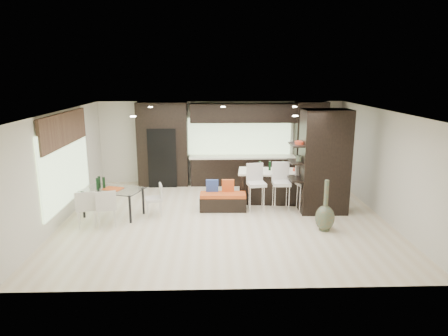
{
  "coord_description": "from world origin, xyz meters",
  "views": [
    {
      "loc": [
        -0.31,
        -9.62,
        3.58
      ],
      "look_at": [
        0.0,
        0.6,
        1.15
      ],
      "focal_mm": 32.0,
      "sensor_mm": 36.0,
      "label": 1
    }
  ],
  "objects_px": {
    "bench": "(223,202)",
    "chair_end": "(154,201)",
    "kitchen_island": "(276,186)",
    "stool_left": "(256,192)",
    "floor_vase": "(326,206)",
    "stool_mid": "(281,192)",
    "dining_table": "(114,202)",
    "stool_right": "(305,192)",
    "chair_far": "(87,210)",
    "chair_near": "(106,209)"
  },
  "relations": [
    {
      "from": "chair_end",
      "to": "chair_far",
      "type": "bearing_deg",
      "value": 102.71
    },
    {
      "from": "floor_vase",
      "to": "chair_far",
      "type": "distance_m",
      "value": 5.63
    },
    {
      "from": "stool_mid",
      "to": "chair_far",
      "type": "relative_size",
      "value": 1.24
    },
    {
      "from": "kitchen_island",
      "to": "dining_table",
      "type": "distance_m",
      "value": 4.49
    },
    {
      "from": "floor_vase",
      "to": "dining_table",
      "type": "bearing_deg",
      "value": 167.43
    },
    {
      "from": "kitchen_island",
      "to": "chair_far",
      "type": "relative_size",
      "value": 2.54
    },
    {
      "from": "bench",
      "to": "chair_end",
      "type": "distance_m",
      "value": 1.82
    },
    {
      "from": "kitchen_island",
      "to": "stool_left",
      "type": "bearing_deg",
      "value": -123.86
    },
    {
      "from": "stool_right",
      "to": "dining_table",
      "type": "height_order",
      "value": "stool_right"
    },
    {
      "from": "bench",
      "to": "chair_end",
      "type": "relative_size",
      "value": 1.62
    },
    {
      "from": "bench",
      "to": "stool_left",
      "type": "bearing_deg",
      "value": -2.32
    },
    {
      "from": "stool_left",
      "to": "chair_near",
      "type": "height_order",
      "value": "stool_left"
    },
    {
      "from": "stool_mid",
      "to": "chair_far",
      "type": "distance_m",
      "value": 4.92
    },
    {
      "from": "stool_mid",
      "to": "chair_near",
      "type": "distance_m",
      "value": 4.47
    },
    {
      "from": "stool_left",
      "to": "floor_vase",
      "type": "xyz_separation_m",
      "value": [
        1.45,
        -1.43,
        0.1
      ]
    },
    {
      "from": "stool_left",
      "to": "stool_mid",
      "type": "bearing_deg",
      "value": -9.32
    },
    {
      "from": "stool_left",
      "to": "bench",
      "type": "relative_size",
      "value": 0.83
    },
    {
      "from": "stool_left",
      "to": "dining_table",
      "type": "relative_size",
      "value": 0.69
    },
    {
      "from": "chair_near",
      "to": "kitchen_island",
      "type": "bearing_deg",
      "value": 5.49
    },
    {
      "from": "kitchen_island",
      "to": "chair_end",
      "type": "height_order",
      "value": "kitchen_island"
    },
    {
      "from": "kitchen_island",
      "to": "dining_table",
      "type": "height_order",
      "value": "kitchen_island"
    },
    {
      "from": "kitchen_island",
      "to": "chair_far",
      "type": "bearing_deg",
      "value": -153.49
    },
    {
      "from": "stool_left",
      "to": "chair_end",
      "type": "bearing_deg",
      "value": 177.23
    },
    {
      "from": "stool_mid",
      "to": "chair_end",
      "type": "relative_size",
      "value": 1.37
    },
    {
      "from": "stool_mid",
      "to": "chair_near",
      "type": "height_order",
      "value": "stool_mid"
    },
    {
      "from": "floor_vase",
      "to": "dining_table",
      "type": "height_order",
      "value": "floor_vase"
    },
    {
      "from": "stool_left",
      "to": "floor_vase",
      "type": "bearing_deg",
      "value": -53.55
    },
    {
      "from": "chair_far",
      "to": "stool_right",
      "type": "bearing_deg",
      "value": -3.21
    },
    {
      "from": "chair_far",
      "to": "kitchen_island",
      "type": "bearing_deg",
      "value": 6.74
    },
    {
      "from": "stool_mid",
      "to": "bench",
      "type": "relative_size",
      "value": 0.85
    },
    {
      "from": "chair_far",
      "to": "chair_end",
      "type": "bearing_deg",
      "value": 12.28
    },
    {
      "from": "kitchen_island",
      "to": "bench",
      "type": "relative_size",
      "value": 1.74
    },
    {
      "from": "stool_right",
      "to": "floor_vase",
      "type": "xyz_separation_m",
      "value": [
        0.13,
        -1.43,
        0.11
      ]
    },
    {
      "from": "stool_right",
      "to": "stool_left",
      "type": "bearing_deg",
      "value": 165.5
    },
    {
      "from": "floor_vase",
      "to": "chair_far",
      "type": "xyz_separation_m",
      "value": [
        -5.61,
        0.42,
        -0.19
      ]
    },
    {
      "from": "stool_left",
      "to": "chair_end",
      "type": "distance_m",
      "value": 2.69
    },
    {
      "from": "bench",
      "to": "chair_near",
      "type": "bearing_deg",
      "value": -157.59
    },
    {
      "from": "stool_right",
      "to": "stool_mid",
      "type": "bearing_deg",
      "value": 166.11
    },
    {
      "from": "stool_right",
      "to": "chair_near",
      "type": "height_order",
      "value": "stool_right"
    },
    {
      "from": "stool_left",
      "to": "floor_vase",
      "type": "height_order",
      "value": "floor_vase"
    },
    {
      "from": "bench",
      "to": "chair_far",
      "type": "relative_size",
      "value": 1.46
    },
    {
      "from": "chair_end",
      "to": "stool_right",
      "type": "bearing_deg",
      "value": -99.13
    },
    {
      "from": "kitchen_island",
      "to": "stool_right",
      "type": "relative_size",
      "value": 2.14
    },
    {
      "from": "kitchen_island",
      "to": "stool_right",
      "type": "distance_m",
      "value": 1.02
    },
    {
      "from": "bench",
      "to": "floor_vase",
      "type": "height_order",
      "value": "floor_vase"
    },
    {
      "from": "stool_right",
      "to": "floor_vase",
      "type": "distance_m",
      "value": 1.44
    },
    {
      "from": "chair_end",
      "to": "stool_left",
      "type": "bearing_deg",
      "value": -97.18
    },
    {
      "from": "kitchen_island",
      "to": "chair_near",
      "type": "relative_size",
      "value": 2.49
    },
    {
      "from": "floor_vase",
      "to": "chair_near",
      "type": "height_order",
      "value": "floor_vase"
    },
    {
      "from": "stool_mid",
      "to": "bench",
      "type": "bearing_deg",
      "value": 178.8
    }
  ]
}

